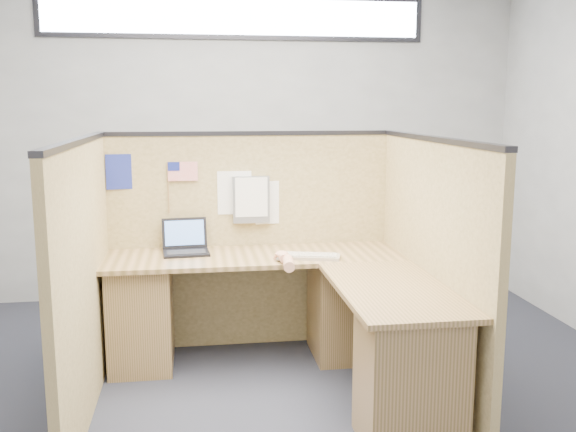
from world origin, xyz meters
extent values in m
plane|color=black|center=(0.00, 0.00, 0.00)|extent=(5.00, 5.00, 0.00)
plane|color=#95979A|center=(0.00, 2.25, 1.40)|extent=(5.00, 0.00, 5.00)
plane|color=#95979A|center=(0.00, -2.25, 1.40)|extent=(5.00, 0.00, 5.00)
cube|color=#232328|center=(0.00, 2.24, 2.45)|extent=(3.30, 0.02, 0.38)
cube|color=white|center=(0.00, 2.22, 2.45)|extent=(3.20, 0.01, 0.30)
cube|color=olive|center=(0.00, 1.00, 0.75)|extent=(2.05, 0.05, 1.50)
cube|color=#232328|center=(0.00, 1.00, 1.51)|extent=(2.05, 0.06, 0.03)
cube|color=olive|center=(-1.00, 0.10, 0.75)|extent=(0.05, 1.80, 1.50)
cube|color=#232328|center=(-1.00, 0.10, 1.51)|extent=(0.06, 1.80, 0.03)
cube|color=olive|center=(1.00, 0.10, 0.75)|extent=(0.05, 1.80, 1.50)
cube|color=#232328|center=(1.00, 0.10, 1.51)|extent=(0.06, 1.80, 0.03)
cube|color=brown|center=(0.00, 0.68, 0.71)|extent=(1.95, 0.60, 0.03)
cube|color=brown|center=(0.68, -0.20, 0.71)|extent=(0.60, 1.15, 0.03)
cube|color=brown|center=(-0.75, 0.68, 0.35)|extent=(0.40, 0.50, 0.70)
cube|color=brown|center=(0.60, 0.68, 0.35)|extent=(0.40, 0.50, 0.70)
cube|color=brown|center=(0.68, -0.52, 0.35)|extent=(0.50, 0.40, 0.70)
cube|color=black|center=(-0.45, 0.76, 0.74)|extent=(0.32, 0.25, 0.02)
cube|color=black|center=(-0.45, 0.90, 0.85)|extent=(0.30, 0.09, 0.20)
cube|color=#41639E|center=(-0.45, 0.89, 0.85)|extent=(0.27, 0.07, 0.16)
cube|color=gray|center=(0.33, 0.53, 0.74)|extent=(0.44, 0.25, 0.02)
cube|color=silver|center=(0.33, 0.53, 0.75)|extent=(0.40, 0.21, 0.01)
ellipsoid|color=#B5B5BA|center=(0.16, 0.48, 0.75)|extent=(0.11, 0.07, 0.04)
ellipsoid|color=tan|center=(0.16, 0.47, 0.77)|extent=(0.08, 0.10, 0.05)
cylinder|color=tan|center=(0.16, 0.43, 0.76)|extent=(0.06, 0.05, 0.06)
cylinder|color=tan|center=(0.17, 0.29, 0.76)|extent=(0.09, 0.25, 0.07)
cube|color=navy|center=(-0.88, 0.97, 1.26)|extent=(0.18, 0.02, 0.24)
cylinder|color=olive|center=(-0.56, 0.96, 1.15)|extent=(0.01, 0.01, 0.35)
cube|color=red|center=(-0.46, 0.96, 1.26)|extent=(0.20, 0.00, 0.13)
cube|color=navy|center=(-0.52, 0.95, 1.30)|extent=(0.08, 0.00, 0.06)
cube|color=slate|center=(0.01, 0.94, 1.06)|extent=(0.25, 0.05, 0.32)
cube|color=white|center=(0.01, 0.92, 1.08)|extent=(0.22, 0.01, 0.27)
cube|color=white|center=(-0.11, 0.97, 1.11)|extent=(0.24, 0.01, 0.30)
cube|color=white|center=(0.15, 0.97, 1.03)|extent=(0.24, 0.04, 0.30)
camera|label=1|loc=(-0.38, -3.45, 1.71)|focal=40.00mm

